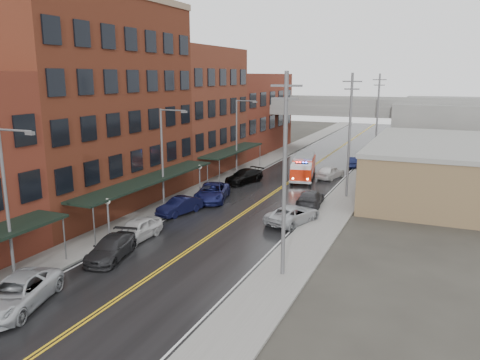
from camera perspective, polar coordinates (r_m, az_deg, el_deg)
The scene contains 32 objects.
road at distance 44.36m, azimuth 2.43°, elevation -2.72°, with size 11.00×160.00×0.02m, color black.
sidewalk_left at distance 47.34m, azimuth -5.86°, elevation -1.71°, with size 3.00×160.00×0.15m, color slate.
sidewalk_right at distance 42.39m, azimuth 11.70°, elevation -3.62°, with size 3.00×160.00×0.15m, color slate.
curb_left at distance 46.58m, azimuth -4.08°, elevation -1.91°, with size 0.30×160.00×0.15m, color gray.
curb_right at distance 42.73m, azimuth 9.53°, elevation -3.40°, with size 0.30×160.00×0.15m, color gray.
brick_building_b at distance 43.68m, azimuth -17.66°, elevation 8.44°, with size 9.00×20.00×18.00m, color #5D2718.
brick_building_c at distance 58.13m, azimuth -6.17°, elevation 8.37°, with size 9.00×15.00×15.00m, color brown.
brick_building_far at distance 73.94m, azimuth 0.59°, elevation 8.17°, with size 9.00×20.00×12.00m, color maroon.
tan_building at distance 50.84m, azimuth 23.82°, elevation 1.06°, with size 14.00×22.00×5.00m, color olive.
right_far_block at distance 80.41m, azimuth 25.35°, elevation 5.90°, with size 18.00×30.00×8.00m, color slate.
awning_1 at distance 40.98m, azimuth -10.94°, elevation 0.06°, with size 2.60×18.00×3.09m.
awning_2 at distance 56.04m, azimuth -0.86°, elevation 3.63°, with size 2.60×13.00×3.09m.
globe_lamp_1 at distance 35.08m, azimuth -15.82°, elevation -3.46°, with size 0.44×0.44×3.12m.
globe_lamp_2 at distance 46.41m, azimuth -4.95°, elevation 0.85°, with size 0.44×0.44×3.12m.
street_lamp_0 at distance 28.97m, azimuth -26.34°, elevation -1.80°, with size 2.64×0.22×9.00m.
street_lamp_1 at distance 40.88m, azimuth -9.18°, elevation 3.23°, with size 2.64×0.22×9.00m.
street_lamp_2 at distance 54.90m, azimuth -0.19°, elevation 5.77°, with size 2.64×0.22×9.00m.
utility_pole_0 at distance 26.79m, azimuth 5.46°, elevation 0.85°, with size 1.80×0.24×12.00m.
utility_pole_1 at distance 46.01m, azimuth 13.21°, elevation 5.51°, with size 1.80×0.24×12.00m.
utility_pole_2 at distance 65.70m, azimuth 16.39°, elevation 7.37°, with size 1.80×0.24×12.00m.
overpass at distance 73.79m, azimuth 11.48°, elevation 7.91°, with size 40.00×10.00×7.50m.
fire_truck at distance 54.15m, azimuth 7.73°, elevation 1.55°, with size 3.97×7.60×2.66m.
parked_car_left_2 at distance 27.26m, azimuth -25.62°, elevation -12.38°, with size 2.64×5.72×1.59m, color #B1B4B9.
parked_car_left_3 at distance 32.04m, azimuth -15.43°, elevation -7.99°, with size 2.00×4.91×1.43m, color black.
parked_car_left_4 at distance 35.03m, azimuth -12.46°, elevation -5.90°, with size 1.87×4.65×1.58m, color silver.
parked_car_left_5 at distance 40.77m, azimuth -7.37°, elevation -3.16°, with size 1.54×4.42×1.46m, color black.
parked_car_left_6 at distance 44.82m, azimuth -3.42°, elevation -1.50°, with size 2.72×5.90×1.64m, color #14184B.
parked_car_left_7 at distance 52.06m, azimuth 0.50°, elevation 0.45°, with size 2.13×5.24×1.52m, color black.
parked_car_right_0 at distance 38.25m, azimuth 6.49°, elevation -4.17°, with size 2.47×5.37×1.49m, color #A7AAAF.
parked_car_right_1 at distance 43.37m, azimuth 8.58°, elevation -2.20°, with size 2.10×5.16×1.50m, color #2C2B2E.
parked_car_right_2 at distance 55.37m, azimuth 10.95°, elevation 0.98°, with size 1.85×4.60×1.57m, color silver.
parked_car_right_3 at distance 62.89m, azimuth 13.64°, elevation 2.15°, with size 1.48×4.23×1.39m, color black.
Camera 1 is at (15.20, -9.98, 11.75)m, focal length 35.00 mm.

